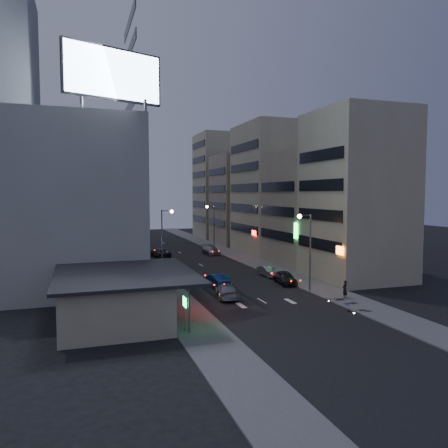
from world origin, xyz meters
name	(u,v)px	position (x,y,z in m)	size (l,w,h in m)	color
ground	(280,312)	(0.00, 0.00, 0.00)	(180.00, 180.00, 0.00)	black
sidewalk_left	(141,263)	(-8.00, 30.00, 0.06)	(4.00, 120.00, 0.12)	#4C4C4F
sidewalk_right	(243,258)	(8.00, 30.00, 0.06)	(4.00, 120.00, 0.12)	#4C4C4F
food_court	(114,296)	(-13.90, 2.00, 1.98)	(11.00, 13.00, 3.88)	#AEA788
white_building	(74,204)	(-17.00, 20.00, 9.00)	(14.00, 24.00, 18.00)	#A1A19D
shophouse_near	(357,196)	(15.00, 10.50, 10.00)	(10.00, 11.00, 20.00)	#AEA788
shophouse_mid	(311,209)	(15.50, 22.00, 8.00)	(11.00, 12.00, 16.00)	tan
shophouse_far	(271,189)	(15.00, 35.00, 11.00)	(10.00, 14.00, 22.00)	#AEA788
far_left_a	(84,195)	(-15.50, 45.00, 10.00)	(11.00, 10.00, 20.00)	#A1A19D
far_left_b	(81,207)	(-16.00, 58.00, 7.50)	(12.00, 10.00, 15.00)	gray
far_right_a	(242,199)	(15.50, 50.00, 9.00)	(11.00, 12.00, 18.00)	tan
far_right_b	(223,186)	(16.00, 64.00, 12.00)	(12.00, 12.00, 24.00)	#AEA788
billboard	(114,74)	(-12.99, 9.97, 21.66)	(9.52, 3.75, 6.20)	#595B60
street_lamp_right_near	(307,241)	(5.90, 6.00, 5.36)	(1.60, 0.44, 8.02)	#595B60
street_lamp_left	(165,231)	(-5.90, 22.00, 5.36)	(1.60, 0.44, 8.02)	#595B60
street_lamp_right_far	(212,221)	(5.90, 40.00, 5.36)	(1.60, 0.44, 8.02)	#595B60
parked_car_right_near	(285,278)	(5.60, 10.31, 0.73)	(1.73, 4.30, 1.47)	#242529
parked_car_right_mid	(268,271)	(5.60, 15.00, 0.64)	(1.35, 3.87, 1.27)	#A6AAAE
parked_car_left	(161,253)	(-4.11, 35.48, 0.71)	(2.35, 5.11, 1.42)	#28292D
parked_car_right_far	(211,250)	(4.50, 35.97, 0.74)	(2.08, 5.12, 1.49)	gray
road_car_blue	(216,280)	(-2.26, 11.36, 0.73)	(1.55, 4.44, 1.46)	navy
road_car_silver	(227,291)	(-2.81, 6.15, 0.69)	(1.94, 4.77, 1.39)	#93979B
person	(345,289)	(7.84, 1.95, 0.99)	(0.63, 0.42, 1.74)	black
scooter_black_a	(371,305)	(7.41, -2.56, 0.62)	(1.65, 0.55, 1.01)	black
scooter_silver_a	(363,302)	(7.08, -1.92, 0.70)	(1.91, 0.64, 1.17)	#ABAFB3
scooter_blue	(354,296)	(7.74, 0.32, 0.69)	(1.87, 0.62, 1.14)	navy
scooter_black_b	(342,294)	(7.37, 1.64, 0.61)	(1.62, 0.54, 0.99)	black
scooter_silver_b	(342,292)	(7.57, 2.04, 0.75)	(2.05, 0.68, 1.25)	#95989C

